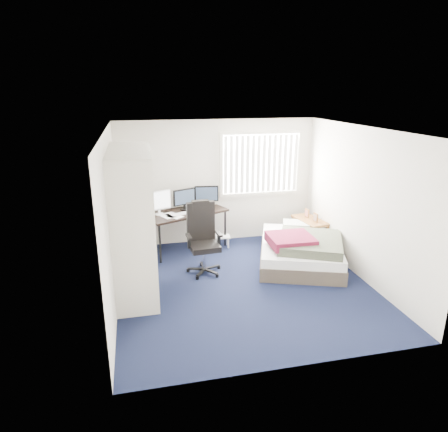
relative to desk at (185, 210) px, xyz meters
The scene contains 10 objects.
ground 2.06m from the desk, 67.77° to the right, with size 4.20×4.20×0.00m, color black.
room_shell 2.02m from the desk, 67.77° to the right, with size 4.20×4.20×4.20m.
window_assembly 1.83m from the desk, 10.09° to the left, with size 1.72×0.09×1.32m.
closet 1.85m from the desk, 122.69° to the right, with size 0.64×1.84×2.22m.
desk is the anchor object (origin of this frame).
office_chair 1.15m from the desk, 81.48° to the right, with size 0.62×0.62×1.24m.
footstool 0.97m from the desk, ahead, with size 0.31×0.26×0.23m.
nightstand 2.52m from the desk, ahead, with size 0.53×0.87×0.74m.
bed 2.34m from the desk, 30.34° to the right, with size 1.97×2.25×0.63m.
pine_box 1.88m from the desk, 121.99° to the right, with size 0.36×0.27×0.27m, color tan.
Camera 1 is at (-1.61, -5.68, 3.06)m, focal length 32.00 mm.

